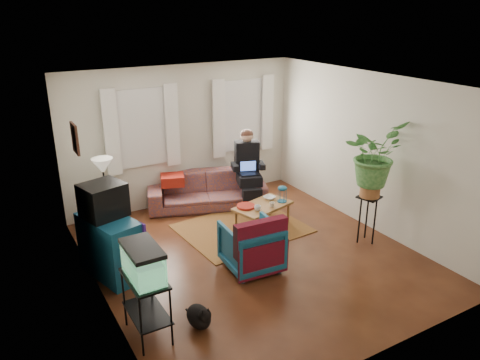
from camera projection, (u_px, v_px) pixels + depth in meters
floor at (253, 255)px, 7.12m from camera, size 4.50×5.00×0.01m
ceiling at (255, 84)px, 6.20m from camera, size 4.50×5.00×0.01m
wall_back at (183, 136)px, 8.68m from camera, size 4.50×0.01×2.60m
wall_front at (387, 250)px, 4.64m from camera, size 4.50×0.01×2.60m
wall_left at (95, 208)px, 5.60m from camera, size 0.01×5.00×2.60m
wall_right at (370, 152)px, 7.72m from camera, size 0.01×5.00×2.60m
window_left at (141, 128)px, 8.20m from camera, size 1.08×0.04×1.38m
window_right at (242, 115)px, 9.17m from camera, size 1.08×0.04×1.38m
curtains_left at (143, 129)px, 8.14m from camera, size 1.36×0.06×1.50m
curtains_right at (244, 116)px, 9.10m from camera, size 1.36×0.06×1.50m
picture_frame at (76, 138)px, 6.08m from camera, size 0.04×0.32×0.40m
area_rug at (242, 228)px, 7.97m from camera, size 2.10×1.72×0.01m
sofa at (207, 185)px, 8.74m from camera, size 2.34×1.54×0.85m
seated_person at (248, 171)px, 8.80m from camera, size 0.74×0.81×1.30m
side_table at (107, 211)px, 7.84m from camera, size 0.50×0.50×0.67m
table_lamp at (104, 177)px, 7.62m from camera, size 0.38×0.38×0.61m
dresser at (111, 247)px, 6.48m from camera, size 0.73×1.07×0.87m
crt_tv at (103, 200)px, 6.32m from camera, size 0.65×0.61×0.47m
aquarium_stand at (147, 307)px, 5.28m from camera, size 0.38×0.68×0.76m
aquarium at (143, 262)px, 5.08m from camera, size 0.34×0.62×0.40m
black_cat at (199, 314)px, 5.49m from camera, size 0.27×0.41×0.34m
armchair at (251, 244)px, 6.67m from camera, size 0.80×0.75×0.77m
serape_throw at (261, 243)px, 6.36m from camera, size 0.78×0.23×0.63m
coffee_table at (263, 216)px, 7.97m from camera, size 1.10×0.78×0.41m
cup_a at (258, 208)px, 7.67m from camera, size 0.14×0.14×0.09m
cup_b at (272, 205)px, 7.80m from camera, size 0.11×0.11×0.08m
bowl at (269, 198)px, 8.12m from camera, size 0.24×0.24×0.05m
snack_tray at (246, 206)px, 7.80m from camera, size 0.38×0.38×0.04m
birdcage at (282, 194)px, 7.98m from camera, size 0.20×0.20×0.29m
plant_stand at (367, 219)px, 7.41m from camera, size 0.41×0.41×0.78m
potted_plant at (373, 164)px, 7.08m from camera, size 1.07×0.99×0.99m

